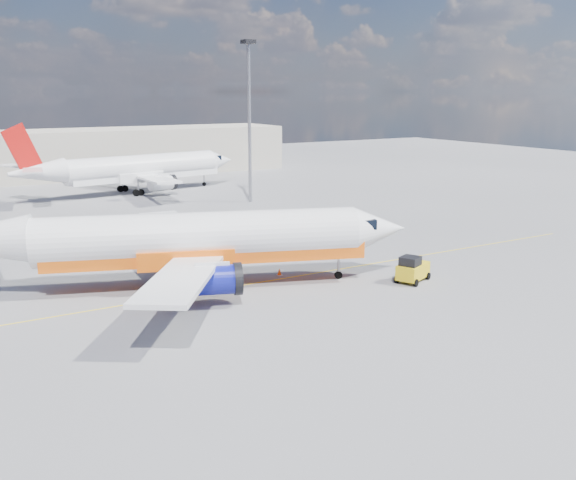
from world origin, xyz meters
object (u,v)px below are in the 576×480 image
main_jet (184,240)px  second_jet (136,169)px  gse_tug (412,269)px  traffic_cone (279,272)px

main_jet → second_jet: 48.13m
second_jet → gse_tug: (4.68, -54.37, -2.53)m
second_jet → gse_tug: size_ratio=10.51×
main_jet → traffic_cone: 8.43m
main_jet → traffic_cone: bearing=13.9°
second_jet → traffic_cone: 47.83m
second_jet → gse_tug: 54.63m
main_jet → traffic_cone: size_ratio=63.64×
main_jet → gse_tug: main_jet is taller
traffic_cone → gse_tug: bearing=-40.3°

